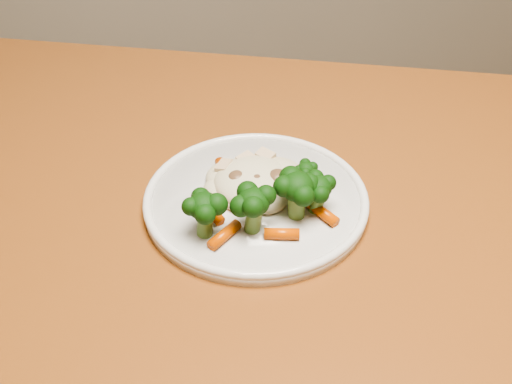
# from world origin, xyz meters

# --- Properties ---
(dining_table) EXTENTS (1.46, 1.20, 0.75)m
(dining_table) POSITION_xyz_m (0.14, 0.21, 0.66)
(dining_table) COLOR brown
(dining_table) RESTS_ON ground
(plate) EXTENTS (0.25, 0.25, 0.01)m
(plate) POSITION_xyz_m (0.08, 0.28, 0.76)
(plate) COLOR silver
(plate) RESTS_ON dining_table
(meal) EXTENTS (0.17, 0.15, 0.05)m
(meal) POSITION_xyz_m (0.09, 0.27, 0.78)
(meal) COLOR beige
(meal) RESTS_ON plate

